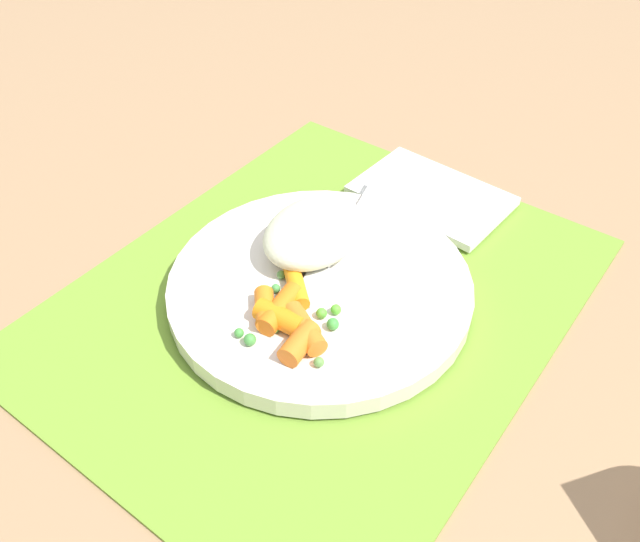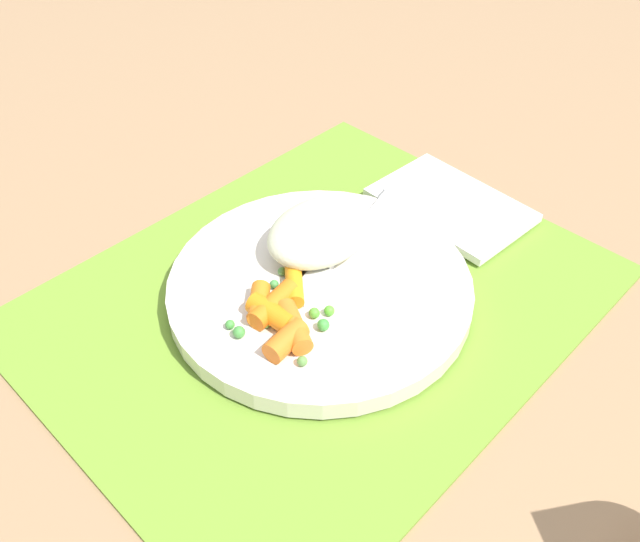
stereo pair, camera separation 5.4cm
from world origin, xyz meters
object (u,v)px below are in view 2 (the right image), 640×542
Objects in this scene: carrot_portion at (280,311)px; fork at (342,250)px; napkin at (451,205)px; rice_mound at (321,231)px; plate at (320,287)px.

carrot_portion is 0.09m from fork.
rice_mound is at bearing -13.58° from napkin.
plate is 0.06m from carrot_portion.
fork is 1.28× the size of napkin.
carrot_portion is (0.08, 0.04, -0.01)m from rice_mound.
rice_mound reaches higher than carrot_portion.
rice_mound is at bearing -65.62° from fork.
rice_mound is at bearing -136.44° from plate.
carrot_portion is 0.23m from napkin.
rice_mound reaches higher than plate.
plate is at bearing -171.01° from carrot_portion.
napkin is (-0.18, 0.01, -0.00)m from plate.
fork is at bearing 114.38° from rice_mound.
rice_mound reaches higher than napkin.
rice_mound is 0.15m from napkin.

